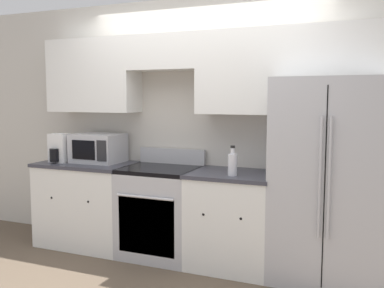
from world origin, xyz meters
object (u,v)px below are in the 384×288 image
at_px(refrigerator, 329,180).
at_px(microwave, 98,148).
at_px(bottle, 233,164).
at_px(oven_range, 161,211).

distance_m(refrigerator, microwave, 2.38).
bearing_deg(bottle, microwave, 172.09).
bearing_deg(oven_range, refrigerator, 1.98).
xyz_separation_m(oven_range, bottle, (0.79, -0.15, 0.55)).
height_order(refrigerator, bottle, refrigerator).
xyz_separation_m(refrigerator, microwave, (-2.38, 0.02, 0.17)).
height_order(oven_range, microwave, microwave).
height_order(oven_range, bottle, bottle).
distance_m(oven_range, bottle, 0.98).
bearing_deg(bottle, refrigerator, 14.03).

